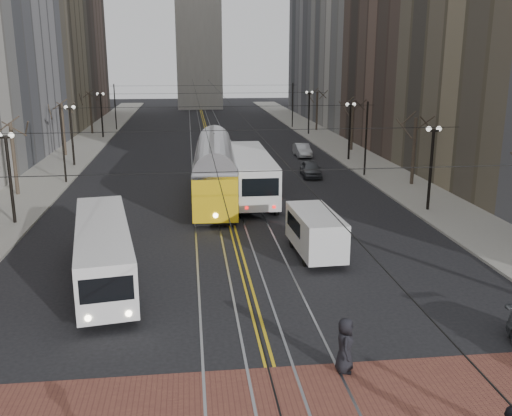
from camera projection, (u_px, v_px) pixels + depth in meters
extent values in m
plane|color=black|center=(266.00, 353.00, 20.57)|extent=(260.00, 260.00, 0.00)
cube|color=gray|center=(74.00, 154.00, 62.03)|extent=(5.00, 140.00, 0.15)
cube|color=gray|center=(343.00, 149.00, 65.44)|extent=(5.00, 140.00, 0.15)
cube|color=gray|center=(212.00, 152.00, 63.75)|extent=(4.80, 130.00, 0.02)
cube|color=gold|center=(212.00, 152.00, 63.75)|extent=(0.42, 130.00, 0.01)
cube|color=slate|center=(344.00, 0.00, 100.84)|extent=(16.00, 20.00, 40.00)
cylinder|color=black|center=(10.00, 182.00, 35.57)|extent=(0.20, 0.20, 5.60)
cylinder|color=black|center=(72.00, 138.00, 54.76)|extent=(0.20, 0.20, 5.60)
cylinder|color=black|center=(102.00, 117.00, 73.95)|extent=(0.20, 0.20, 5.60)
cylinder|color=black|center=(430.00, 172.00, 38.68)|extent=(0.20, 0.20, 5.60)
cylinder|color=black|center=(350.00, 133.00, 57.87)|extent=(0.20, 0.20, 5.60)
cylinder|color=black|center=(309.00, 114.00, 77.06)|extent=(0.20, 0.20, 5.60)
cylinder|color=#382D23|center=(14.00, 160.00, 43.02)|extent=(0.28, 0.28, 5.60)
cylinder|color=#382D23|center=(64.00, 130.00, 60.29)|extent=(0.28, 0.28, 5.60)
cylinder|color=#382D23|center=(91.00, 114.00, 77.56)|extent=(0.28, 0.28, 5.60)
cylinder|color=#382D23|center=(414.00, 152.00, 46.58)|extent=(0.28, 0.28, 5.60)
cylinder|color=#382D23|center=(352.00, 126.00, 63.85)|extent=(0.28, 0.28, 5.60)
cylinder|color=#382D23|center=(317.00, 111.00, 81.13)|extent=(0.28, 0.28, 5.60)
cylinder|color=black|center=(197.00, 98.00, 62.04)|extent=(0.03, 120.00, 0.03)
cylinder|color=black|center=(225.00, 98.00, 62.38)|extent=(0.03, 120.00, 0.03)
cylinder|color=black|center=(63.00, 145.00, 47.04)|extent=(0.16, 0.16, 6.60)
cylinder|color=black|center=(115.00, 107.00, 81.59)|extent=(0.16, 0.16, 6.60)
cylinder|color=black|center=(366.00, 140.00, 49.97)|extent=(0.16, 0.16, 6.60)
cylinder|color=black|center=(293.00, 106.00, 84.52)|extent=(0.16, 0.16, 6.60)
cube|color=silver|center=(104.00, 253.00, 26.77)|extent=(4.12, 11.51, 2.82)
cube|color=yellow|center=(215.00, 176.00, 42.19)|extent=(3.53, 15.42, 3.61)
cube|color=silver|center=(250.00, 176.00, 42.88)|extent=(2.85, 12.88, 3.36)
cube|color=silver|center=(315.00, 234.00, 30.35)|extent=(2.31, 5.49, 2.39)
imported|color=#46494E|center=(311.00, 169.00, 50.69)|extent=(1.92, 4.18, 1.39)
imported|color=#B1B4B9|center=(302.00, 150.00, 60.90)|extent=(1.45, 4.14, 1.36)
imported|color=black|center=(345.00, 345.00, 19.16)|extent=(0.82, 1.06, 1.93)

